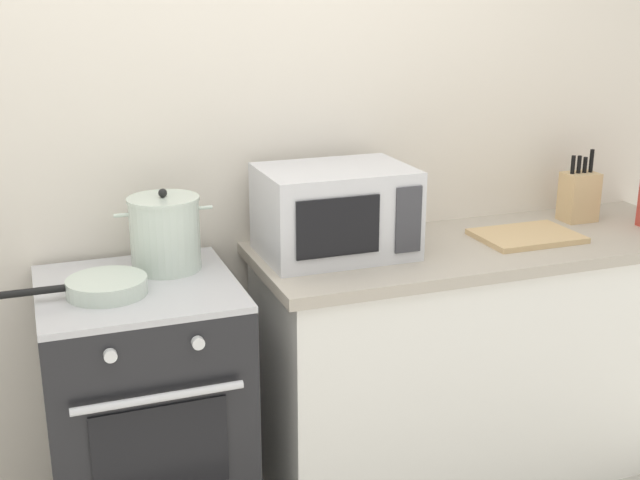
{
  "coord_description": "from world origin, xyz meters",
  "views": [
    {
      "loc": [
        -0.63,
        -1.79,
        1.79
      ],
      "look_at": [
        0.25,
        0.6,
        1.0
      ],
      "focal_mm": 45.62,
      "sensor_mm": 36.0,
      "label": 1
    }
  ],
  "objects_px": {
    "microwave": "(335,211)",
    "cutting_board": "(527,236)",
    "stove": "(146,418)",
    "stock_pot": "(165,233)",
    "frying_pan": "(104,286)",
    "knife_block": "(579,196)"
  },
  "relations": [
    {
      "from": "cutting_board",
      "to": "stove",
      "type": "bearing_deg",
      "value": -179.95
    },
    {
      "from": "stove",
      "to": "microwave",
      "type": "xyz_separation_m",
      "value": [
        0.68,
        0.08,
        0.61
      ]
    },
    {
      "from": "stock_pot",
      "to": "cutting_board",
      "type": "xyz_separation_m",
      "value": [
        1.28,
        -0.12,
        -0.11
      ]
    },
    {
      "from": "cutting_board",
      "to": "knife_block",
      "type": "distance_m",
      "value": 0.36
    },
    {
      "from": "stove",
      "to": "frying_pan",
      "type": "bearing_deg",
      "value": -153.82
    },
    {
      "from": "stove",
      "to": "stock_pot",
      "type": "height_order",
      "value": "stock_pot"
    },
    {
      "from": "stove",
      "to": "cutting_board",
      "type": "distance_m",
      "value": 1.47
    },
    {
      "from": "stove",
      "to": "microwave",
      "type": "bearing_deg",
      "value": 6.62
    },
    {
      "from": "stove",
      "to": "knife_block",
      "type": "distance_m",
      "value": 1.82
    },
    {
      "from": "microwave",
      "to": "cutting_board",
      "type": "height_order",
      "value": "microwave"
    },
    {
      "from": "cutting_board",
      "to": "knife_block",
      "type": "height_order",
      "value": "knife_block"
    },
    {
      "from": "cutting_board",
      "to": "knife_block",
      "type": "bearing_deg",
      "value": 23.36
    },
    {
      "from": "stock_pot",
      "to": "frying_pan",
      "type": "distance_m",
      "value": 0.29
    },
    {
      "from": "stock_pot",
      "to": "knife_block",
      "type": "xyz_separation_m",
      "value": [
        1.61,
        0.02,
        -0.02
      ]
    },
    {
      "from": "microwave",
      "to": "knife_block",
      "type": "height_order",
      "value": "microwave"
    },
    {
      "from": "stock_pot",
      "to": "knife_block",
      "type": "height_order",
      "value": "knife_block"
    },
    {
      "from": "frying_pan",
      "to": "microwave",
      "type": "bearing_deg",
      "value": 9.33
    },
    {
      "from": "stove",
      "to": "frying_pan",
      "type": "xyz_separation_m",
      "value": [
        -0.1,
        -0.05,
        0.48
      ]
    },
    {
      "from": "cutting_board",
      "to": "frying_pan",
      "type": "bearing_deg",
      "value": -178.07
    },
    {
      "from": "microwave",
      "to": "knife_block",
      "type": "relative_size",
      "value": 1.79
    },
    {
      "from": "frying_pan",
      "to": "stove",
      "type": "bearing_deg",
      "value": 26.18
    },
    {
      "from": "microwave",
      "to": "cutting_board",
      "type": "relative_size",
      "value": 1.39
    }
  ]
}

